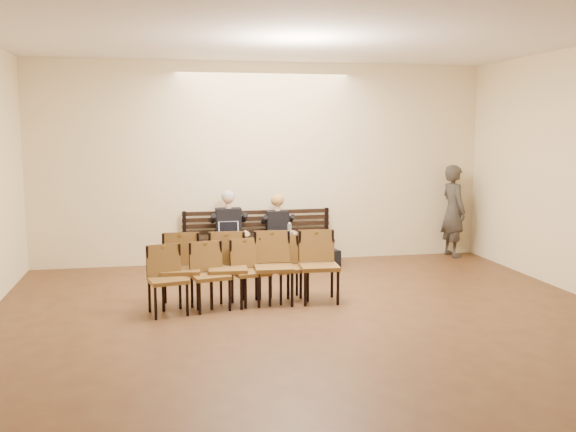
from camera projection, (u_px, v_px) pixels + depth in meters
name	position (u px, v px, depth m)	size (l,w,h in m)	color
ground	(341.00, 357.00, 6.65)	(10.00, 10.00, 0.00)	brown
room_walls	(324.00, 112.00, 7.07)	(8.02, 10.01, 3.51)	beige
bench	(259.00, 252.00, 11.11)	(2.60, 0.90, 0.45)	black
seated_man	(229.00, 231.00, 10.83)	(0.53, 0.74, 1.28)	black
seated_woman	(279.00, 234.00, 11.01)	(0.47, 0.65, 1.10)	black
laptop	(230.00, 237.00, 10.66)	(0.34, 0.27, 0.24)	#B9B8BD
water_bottle	(290.00, 236.00, 10.82)	(0.07, 0.07, 0.22)	silver
bag	(327.00, 259.00, 10.94)	(0.40, 0.28, 0.30)	black
passerby	(454.00, 204.00, 11.81)	(0.71, 0.47, 1.95)	#35322C
chair_row_front	(251.00, 269.00, 8.61)	(2.37, 0.53, 0.98)	brown
chair_row_back	(231.00, 274.00, 8.48)	(2.15, 0.48, 0.88)	brown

